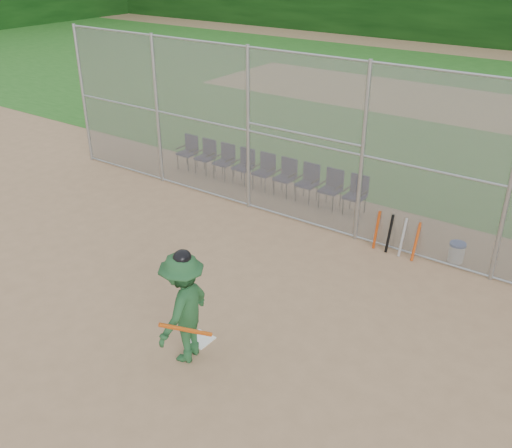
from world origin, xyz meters
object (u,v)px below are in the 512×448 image
Objects in this scene: home_plate at (200,339)px; water_cooler at (457,252)px; batter_at_plate at (184,307)px; chair_0 at (187,153)px.

home_plate is 0.92× the size of water_cooler.
batter_at_plate is at bearing -77.46° from home_plate.
chair_0 is (-8.29, 0.87, 0.26)m from water_cooler.
water_cooler is (2.70, 5.15, 0.21)m from home_plate.
water_cooler is 8.34m from chair_0.
home_plate is 0.20× the size of batter_at_plate.
chair_0 is at bearing 131.30° from batter_at_plate.
home_plate is at bearing -47.17° from chair_0.
home_plate is 5.82m from water_cooler.
home_plate is at bearing -117.68° from water_cooler.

